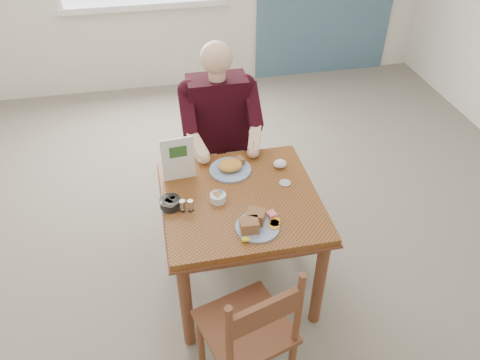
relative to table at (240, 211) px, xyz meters
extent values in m
plane|color=slate|center=(0.00, 0.00, -0.64)|extent=(6.00, 6.00, 0.00)
ellipsoid|color=yellow|center=(-0.04, -0.35, 0.13)|extent=(0.05, 0.04, 0.03)
ellipsoid|color=white|center=(0.30, 0.23, 0.14)|extent=(0.09, 0.08, 0.05)
cylinder|color=silver|center=(0.29, 0.06, 0.12)|extent=(0.07, 0.07, 0.01)
cube|color=white|center=(-0.40, 2.96, 0.28)|extent=(1.72, 0.04, 0.06)
cube|color=brown|center=(0.00, 0.00, 0.09)|extent=(0.90, 0.90, 0.04)
cube|color=brown|center=(0.00, 0.00, 0.06)|extent=(0.92, 0.92, 0.01)
cylinder|color=brown|center=(-0.39, -0.39, -0.28)|extent=(0.07, 0.07, 0.71)
cylinder|color=brown|center=(0.39, -0.39, -0.28)|extent=(0.07, 0.07, 0.71)
cylinder|color=brown|center=(-0.39, 0.39, -0.28)|extent=(0.07, 0.07, 0.71)
cylinder|color=brown|center=(0.39, 0.39, -0.28)|extent=(0.07, 0.07, 0.71)
cube|color=brown|center=(0.00, -0.39, 0.02)|extent=(0.80, 0.03, 0.08)
cube|color=brown|center=(0.00, 0.39, 0.02)|extent=(0.80, 0.03, 0.08)
cube|color=brown|center=(-0.39, 0.00, 0.02)|extent=(0.03, 0.80, 0.08)
cube|color=brown|center=(0.39, 0.00, 0.02)|extent=(0.03, 0.80, 0.08)
cylinder|color=brown|center=(-0.18, 0.57, -0.41)|extent=(0.04, 0.04, 0.45)
cylinder|color=brown|center=(0.18, 0.57, -0.41)|extent=(0.04, 0.04, 0.45)
cylinder|color=brown|center=(-0.18, 0.93, -0.41)|extent=(0.04, 0.04, 0.45)
cylinder|color=brown|center=(0.18, 0.93, -0.41)|extent=(0.04, 0.04, 0.45)
cube|color=brown|center=(0.00, 0.75, -0.17)|extent=(0.42, 0.42, 0.03)
cylinder|color=brown|center=(-0.18, 0.93, 0.06)|extent=(0.04, 0.04, 0.50)
cylinder|color=brown|center=(0.18, 0.93, 0.06)|extent=(0.04, 0.04, 0.50)
cube|color=brown|center=(0.00, 0.93, 0.16)|extent=(0.38, 0.03, 0.14)
cylinder|color=brown|center=(-0.34, -0.55, -0.41)|extent=(0.05, 0.05, 0.45)
cylinder|color=brown|center=(0.01, -0.45, -0.41)|extent=(0.05, 0.05, 0.45)
cube|color=brown|center=(-0.11, -0.67, -0.17)|extent=(0.52, 0.52, 0.03)
cylinder|color=brown|center=(-0.23, -0.89, 0.06)|extent=(0.04, 0.04, 0.50)
cylinder|color=brown|center=(0.11, -0.79, 0.06)|extent=(0.04, 0.04, 0.50)
cube|color=brown|center=(-0.06, -0.84, 0.16)|extent=(0.37, 0.14, 0.14)
cube|color=gray|center=(-0.10, 0.63, -0.10)|extent=(0.13, 0.38, 0.12)
cube|color=gray|center=(0.10, 0.63, -0.10)|extent=(0.13, 0.38, 0.12)
cube|color=gray|center=(-0.10, 0.45, -0.40)|extent=(0.10, 0.10, 0.48)
cube|color=gray|center=(0.10, 0.45, -0.40)|extent=(0.10, 0.10, 0.48)
cube|color=black|center=(0.00, 0.78, 0.20)|extent=(0.40, 0.22, 0.58)
sphere|color=black|center=(-0.19, 0.78, 0.42)|extent=(0.15, 0.15, 0.15)
sphere|color=black|center=(0.19, 0.78, 0.42)|extent=(0.15, 0.15, 0.15)
cylinder|color=#D3A786|center=(0.00, 0.76, 0.51)|extent=(0.11, 0.11, 0.08)
sphere|color=#D3A786|center=(0.00, 0.76, 0.64)|extent=(0.21, 0.21, 0.21)
cube|color=black|center=(-0.22, 0.67, 0.32)|extent=(0.09, 0.29, 0.27)
cube|color=black|center=(0.22, 0.67, 0.32)|extent=(0.09, 0.29, 0.27)
sphere|color=black|center=(-0.22, 0.55, 0.22)|extent=(0.09, 0.09, 0.09)
sphere|color=black|center=(0.22, 0.55, 0.22)|extent=(0.09, 0.09, 0.09)
cube|color=#D3A786|center=(-0.19, 0.46, 0.19)|extent=(0.14, 0.23, 0.14)
cube|color=#D3A786|center=(0.19, 0.46, 0.19)|extent=(0.14, 0.23, 0.14)
sphere|color=#D3A786|center=(-0.16, 0.37, 0.15)|extent=(0.08, 0.08, 0.08)
sphere|color=#D3A786|center=(0.16, 0.37, 0.15)|extent=(0.08, 0.08, 0.08)
cylinder|color=silver|center=(0.16, 0.37, 0.20)|extent=(0.01, 0.05, 0.12)
cylinder|color=white|center=(0.04, -0.27, 0.12)|extent=(0.28, 0.28, 0.01)
cube|color=#B57B50|center=(-0.01, -0.29, 0.16)|extent=(0.10, 0.09, 0.07)
cube|color=#B57B50|center=(0.04, -0.23, 0.16)|extent=(0.12, 0.12, 0.07)
cylinder|color=#FDA71A|center=(0.12, -0.29, 0.13)|extent=(0.07, 0.07, 0.01)
cylinder|color=#FDA71A|center=(0.13, -0.27, 0.13)|extent=(0.06, 0.06, 0.01)
cylinder|color=#FDA71A|center=(0.14, -0.25, 0.13)|extent=(0.07, 0.07, 0.01)
cube|color=#F17279|center=(0.13, -0.21, 0.14)|extent=(0.06, 0.06, 0.02)
cylinder|color=white|center=(-0.01, 0.26, 0.12)|extent=(0.34, 0.34, 0.01)
ellipsoid|color=gold|center=(-0.01, 0.26, 0.15)|extent=(0.19, 0.17, 0.06)
cube|color=#B57B50|center=(0.04, 0.30, 0.15)|extent=(0.11, 0.09, 0.04)
cylinder|color=white|center=(-0.13, -0.01, 0.14)|extent=(0.10, 0.10, 0.05)
cube|color=pink|center=(-0.14, -0.01, 0.17)|extent=(0.04, 0.02, 0.02)
cube|color=#6699D8|center=(-0.12, 0.00, 0.17)|extent=(0.04, 0.02, 0.02)
cube|color=#EAD159|center=(-0.13, -0.02, 0.17)|extent=(0.03, 0.03, 0.02)
cube|color=white|center=(-0.15, 0.00, 0.17)|extent=(0.03, 0.01, 0.02)
cylinder|color=white|center=(-0.34, -0.06, 0.14)|extent=(0.04, 0.04, 0.06)
cylinder|color=silver|center=(-0.34, -0.06, 0.18)|extent=(0.04, 0.04, 0.01)
cylinder|color=white|center=(-0.30, -0.06, 0.14)|extent=(0.04, 0.04, 0.06)
cylinder|color=silver|center=(-0.30, -0.06, 0.18)|extent=(0.04, 0.04, 0.01)
cylinder|color=white|center=(-0.41, -0.01, 0.14)|extent=(0.13, 0.13, 0.06)
cylinder|color=white|center=(-0.42, -0.01, 0.16)|extent=(0.03, 0.03, 0.02)
cylinder|color=white|center=(-0.39, 0.01, 0.16)|extent=(0.03, 0.03, 0.02)
cylinder|color=white|center=(-0.40, -0.03, 0.16)|extent=(0.03, 0.03, 0.02)
cube|color=white|center=(-0.33, 0.25, 0.26)|extent=(0.20, 0.03, 0.29)
cube|color=#2D5926|center=(-0.32, 0.24, 0.31)|extent=(0.10, 0.01, 0.07)
camera|label=1|loc=(-0.42, -2.03, 1.88)|focal=35.00mm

